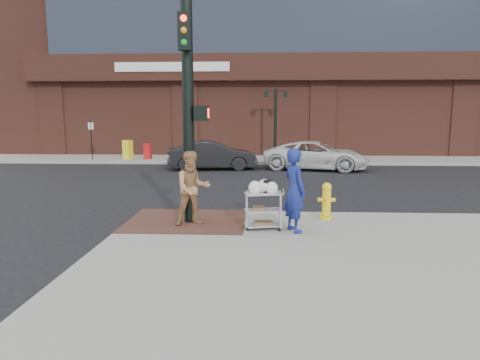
# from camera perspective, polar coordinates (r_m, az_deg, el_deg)

# --- Properties ---
(ground) EXTENTS (220.00, 220.00, 0.00)m
(ground) POSITION_cam_1_polar(r_m,az_deg,el_deg) (9.47, -4.43, -7.68)
(ground) COLOR black
(ground) RESTS_ON ground
(sidewalk_far) EXTENTS (65.00, 36.00, 0.15)m
(sidewalk_far) POSITION_cam_1_polar(r_m,az_deg,el_deg) (42.63, 18.25, 4.73)
(sidewalk_far) COLOR gray
(sidewalk_far) RESTS_ON ground
(brick_curb_ramp) EXTENTS (2.80, 2.40, 0.01)m
(brick_curb_ramp) POSITION_cam_1_polar(r_m,az_deg,el_deg) (10.38, -7.12, -5.37)
(brick_curb_ramp) COLOR #533227
(brick_curb_ramp) RESTS_ON sidewalk_near
(lamp_post) EXTENTS (1.32, 0.22, 4.00)m
(lamp_post) POSITION_cam_1_polar(r_m,az_deg,el_deg) (25.03, 4.74, 8.52)
(lamp_post) COLOR black
(lamp_post) RESTS_ON sidewalk_far
(parking_sign) EXTENTS (0.05, 0.05, 2.20)m
(parking_sign) POSITION_cam_1_polar(r_m,az_deg,el_deg) (25.92, -19.20, 5.05)
(parking_sign) COLOR black
(parking_sign) RESTS_ON sidewalk_far
(traffic_signal_pole) EXTENTS (0.61, 0.51, 5.00)m
(traffic_signal_pole) POSITION_cam_1_polar(r_m,az_deg,el_deg) (9.92, -6.83, 9.59)
(traffic_signal_pole) COLOR black
(traffic_signal_pole) RESTS_ON sidewalk_near
(woman_blue) EXTENTS (0.69, 0.79, 1.81)m
(woman_blue) POSITION_cam_1_polar(r_m,az_deg,el_deg) (9.27, 7.30, -1.38)
(woman_blue) COLOR navy
(woman_blue) RESTS_ON sidewalk_near
(pedestrian_tan) EXTENTS (1.02, 0.93, 1.71)m
(pedestrian_tan) POSITION_cam_1_polar(r_m,az_deg,el_deg) (9.81, -6.33, -1.11)
(pedestrian_tan) COLOR #A7774E
(pedestrian_tan) RESTS_ON sidewalk_near
(sedan_dark) EXTENTS (4.48, 2.13, 1.42)m
(sedan_dark) POSITION_cam_1_polar(r_m,az_deg,el_deg) (21.05, -3.70, 3.31)
(sedan_dark) COLOR black
(sedan_dark) RESTS_ON ground
(minivan_white) EXTENTS (5.43, 3.41, 1.40)m
(minivan_white) POSITION_cam_1_polar(r_m,az_deg,el_deg) (21.34, 10.12, 3.24)
(minivan_white) COLOR silver
(minivan_white) RESTS_ON ground
(utility_cart) EXTENTS (0.88, 0.61, 1.11)m
(utility_cart) POSITION_cam_1_polar(r_m,az_deg,el_deg) (9.46, 3.16, -3.61)
(utility_cart) COLOR #A9A9AE
(utility_cart) RESTS_ON sidewalk_near
(fire_hydrant) EXTENTS (0.42, 0.30, 0.90)m
(fire_hydrant) POSITION_cam_1_polar(r_m,az_deg,el_deg) (10.59, 11.45, -2.69)
(fire_hydrant) COLOR yellow
(fire_hydrant) RESTS_ON sidewalk_near
(newsbox_red) EXTENTS (0.42, 0.39, 0.90)m
(newsbox_red) POSITION_cam_1_polar(r_m,az_deg,el_deg) (25.18, -12.20, 3.75)
(newsbox_red) COLOR #B51417
(newsbox_red) RESTS_ON sidewalk_far
(newsbox_yellow) EXTENTS (0.58, 0.55, 1.08)m
(newsbox_yellow) POSITION_cam_1_polar(r_m,az_deg,el_deg) (25.60, -14.74, 3.95)
(newsbox_yellow) COLOR yellow
(newsbox_yellow) RESTS_ON sidewalk_far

